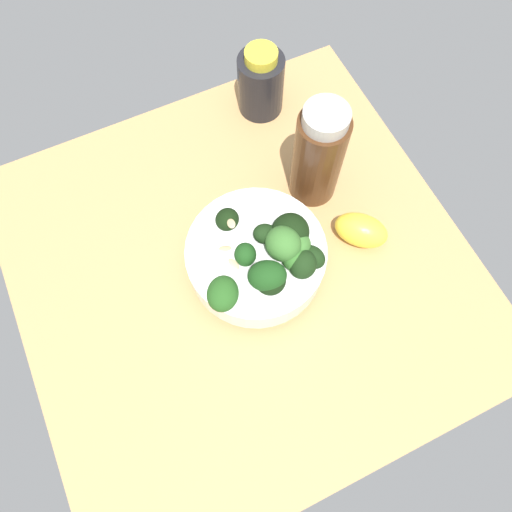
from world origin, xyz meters
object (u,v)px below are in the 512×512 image
bowl_of_broccoli (261,256)px  bottle_tall (318,155)px  lemon_wedge (361,230)px  bottle_short (261,83)px

bowl_of_broccoli → bottle_tall: size_ratio=1.09×
lemon_wedge → bowl_of_broccoli: bearing=-96.0°
lemon_wedge → bottle_short: size_ratio=0.67×
bowl_of_broccoli → bottle_short: 28.03cm
lemon_wedge → bottle_tall: 11.86cm
bowl_of_broccoli → lemon_wedge: bearing=84.0°
bowl_of_broccoli → lemon_wedge: bowl_of_broccoli is taller
lemon_wedge → bottle_tall: bottle_tall is taller
bowl_of_broccoli → bottle_tall: (-8.54, 12.49, 3.56)cm
bottle_tall → bottle_short: bearing=-178.5°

